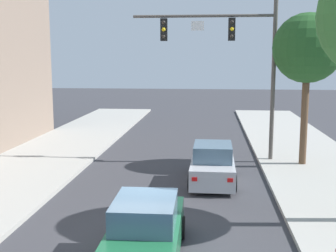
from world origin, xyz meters
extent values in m
plane|color=#38383D|center=(0.00, 0.00, 0.00)|extent=(120.00, 120.00, 0.00)
cylinder|color=#514C47|center=(4.60, 9.92, 3.90)|extent=(0.20, 0.20, 7.50)
cylinder|color=#514C47|center=(1.27, 9.92, 6.95)|extent=(6.67, 0.14, 0.14)
cube|color=black|center=(2.60, 9.92, 6.33)|extent=(0.32, 0.28, 1.05)
sphere|color=#2D2823|center=(2.60, 9.77, 6.66)|extent=(0.18, 0.18, 0.18)
sphere|color=yellow|center=(2.60, 9.77, 6.33)|extent=(0.18, 0.18, 0.18)
sphere|color=#2D2823|center=(2.60, 9.77, 6.00)|extent=(0.18, 0.18, 0.18)
cube|color=black|center=(-0.60, 9.92, 6.33)|extent=(0.32, 0.28, 1.05)
sphere|color=#2D2823|center=(-0.60, 9.77, 6.66)|extent=(0.18, 0.18, 0.18)
sphere|color=yellow|center=(-0.60, 9.77, 6.33)|extent=(0.18, 0.18, 0.18)
sphere|color=#2D2823|center=(-0.60, 9.77, 6.00)|extent=(0.18, 0.18, 0.18)
cube|color=white|center=(1.00, 9.90, 6.50)|extent=(0.60, 0.03, 0.44)
cube|color=#B7B7BC|center=(1.78, 6.14, 0.56)|extent=(1.74, 4.22, 0.80)
cube|color=slate|center=(1.78, 5.99, 1.28)|extent=(1.52, 2.01, 0.64)
cylinder|color=black|center=(0.98, 7.45, 0.32)|extent=(0.23, 0.64, 0.64)
cylinder|color=black|center=(2.60, 7.43, 0.32)|extent=(0.23, 0.64, 0.64)
cylinder|color=black|center=(0.96, 4.84, 0.32)|extent=(0.23, 0.64, 0.64)
cylinder|color=black|center=(2.57, 4.83, 0.32)|extent=(0.23, 0.64, 0.64)
cube|color=red|center=(1.12, 4.03, 0.68)|extent=(0.20, 0.04, 0.14)
cube|color=red|center=(2.39, 4.01, 0.68)|extent=(0.20, 0.04, 0.14)
cube|color=#1E663D|center=(0.09, -0.99, 0.56)|extent=(1.76, 4.23, 0.80)
cube|color=slate|center=(0.09, -1.14, 1.28)|extent=(1.53, 2.02, 0.64)
cylinder|color=black|center=(-0.74, 0.30, 0.32)|extent=(0.23, 0.64, 0.64)
cylinder|color=black|center=(0.88, 0.33, 0.32)|extent=(0.23, 0.64, 0.64)
cylinder|color=brown|center=(5.94, 9.07, 2.21)|extent=(0.32, 0.32, 4.12)
sphere|color=#235123|center=(5.94, 9.07, 5.44)|extent=(3.13, 3.13, 3.13)
camera|label=1|loc=(1.64, -11.34, 5.01)|focal=47.05mm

